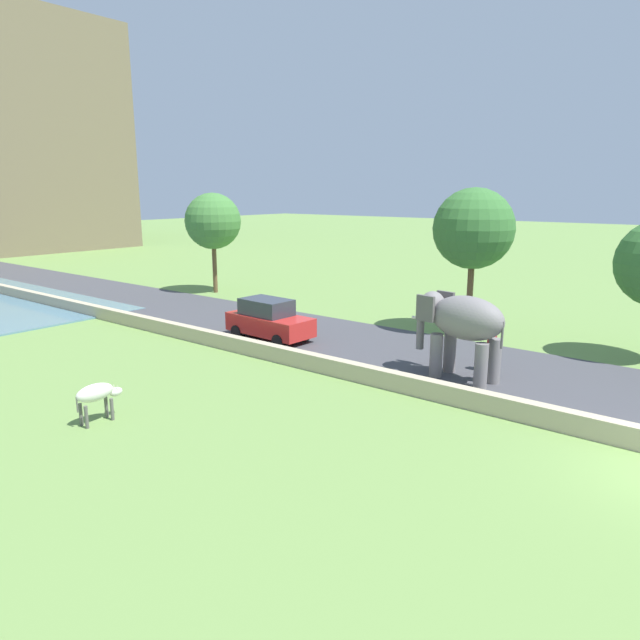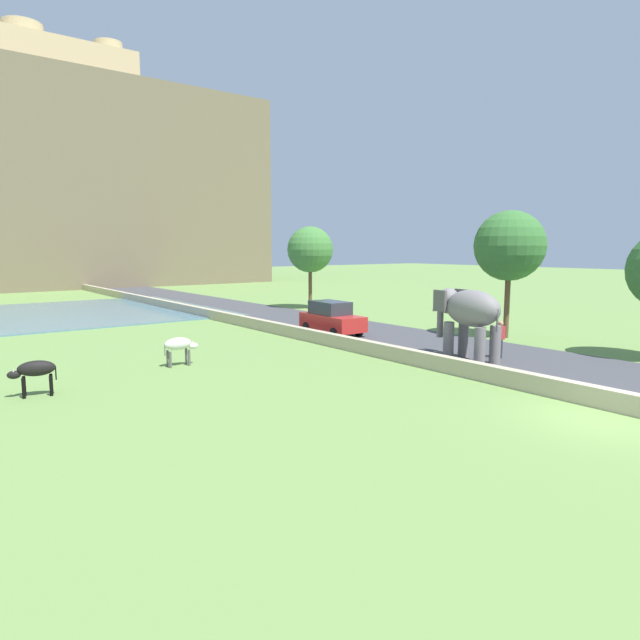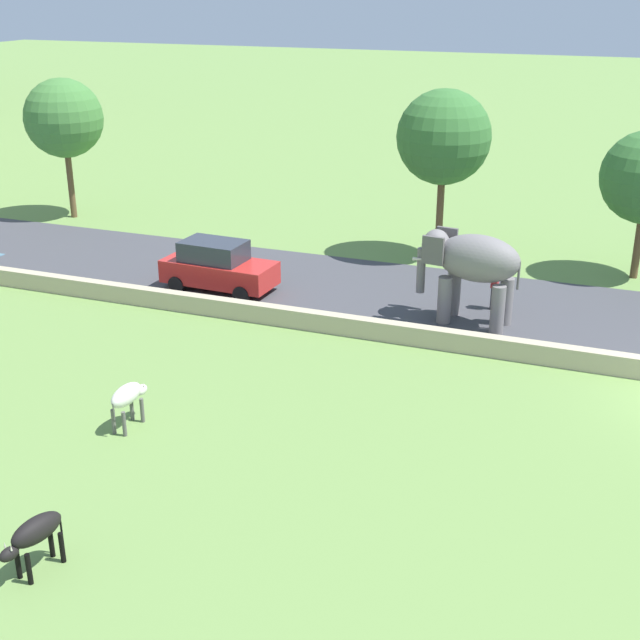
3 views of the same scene
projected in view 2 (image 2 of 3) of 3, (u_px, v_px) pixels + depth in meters
name	position (u px, v px, depth m)	size (l,w,h in m)	color
ground_plane	(598.00, 420.00, 14.89)	(220.00, 220.00, 0.00)	#6B8E47
road_surface	(311.00, 323.00, 33.66)	(7.00, 120.00, 0.06)	#424247
barrier_wall	(277.00, 328.00, 29.76)	(0.40, 110.00, 0.61)	tan
elephant	(468.00, 313.00, 22.27)	(1.76, 3.55, 2.99)	slate
person_beside_elephant	(500.00, 339.00, 22.84)	(0.36, 0.22, 1.63)	#33333D
car_red	(332.00, 318.00, 29.45)	(1.95, 4.08, 1.80)	red
cow_black	(35.00, 370.00, 17.13)	(1.42, 0.67, 1.15)	black
cow_white	(179.00, 345.00, 21.57)	(1.39, 0.48, 1.15)	silver
tree_near	(310.00, 250.00, 41.59)	(3.51, 3.51, 6.30)	brown
tree_mid	(510.00, 246.00, 27.86)	(3.60, 3.60, 6.58)	brown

